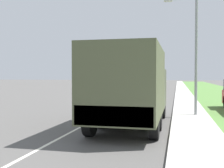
% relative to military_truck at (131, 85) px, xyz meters
% --- Properties ---
extents(ground_plane, '(180.00, 180.00, 0.00)m').
position_rel_military_truck_xyz_m(ground_plane, '(-2.00, 30.78, -1.72)').
color(ground_plane, '#565451').
extents(lane_centre_stripe, '(0.12, 120.00, 0.00)m').
position_rel_military_truck_xyz_m(lane_centre_stripe, '(-2.00, 30.78, -1.72)').
color(lane_centre_stripe, silver).
rests_on(lane_centre_stripe, ground).
extents(sidewalk_right, '(1.80, 120.00, 0.12)m').
position_rel_military_truck_xyz_m(sidewalk_right, '(2.50, 30.78, -1.66)').
color(sidewalk_right, beige).
rests_on(sidewalk_right, ground).
extents(grass_strip_right, '(7.00, 120.00, 0.02)m').
position_rel_military_truck_xyz_m(grass_strip_right, '(6.90, 30.78, -1.71)').
color(grass_strip_right, '#56843D').
rests_on(grass_strip_right, ground).
extents(military_truck, '(2.51, 7.25, 3.16)m').
position_rel_military_truck_xyz_m(military_truck, '(0.00, 0.00, 0.00)').
color(military_truck, '#474C38').
rests_on(military_truck, ground).
extents(car_nearest_ahead, '(1.73, 4.81, 1.58)m').
position_rel_military_truck_xyz_m(car_nearest_ahead, '(-0.59, 14.85, -1.01)').
color(car_nearest_ahead, '#B7BABF').
rests_on(car_nearest_ahead, ground).
extents(car_second_ahead, '(1.84, 3.97, 1.40)m').
position_rel_military_truck_xyz_m(car_second_ahead, '(-3.80, 22.98, -1.08)').
color(car_second_ahead, maroon).
rests_on(car_second_ahead, ground).
extents(lamp_post, '(1.69, 0.24, 6.05)m').
position_rel_military_truck_xyz_m(lamp_post, '(2.51, 3.47, 2.07)').
color(lamp_post, gray).
rests_on(lamp_post, sidewalk_right).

